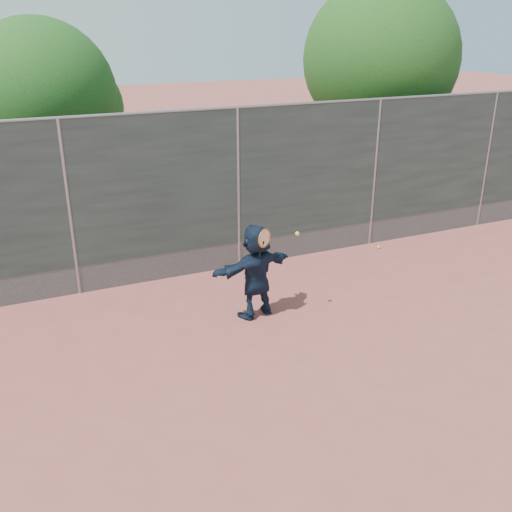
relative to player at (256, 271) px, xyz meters
name	(u,v)px	position (x,y,z in m)	size (l,w,h in m)	color
ground	(333,354)	(0.51, -1.53, -0.76)	(80.00, 80.00, 0.00)	#9E4C42
player	(256,271)	(0.00, 0.00, 0.00)	(1.41, 0.45, 1.53)	#121E32
ball_ground	(379,247)	(3.52, 1.63, -0.73)	(0.07, 0.07, 0.07)	yellow
fence	(238,186)	(0.51, 1.97, 0.82)	(20.00, 0.06, 3.03)	#38423D
swing_action	(268,239)	(0.10, -0.20, 0.59)	(0.71, 0.17, 0.51)	#CF5F13
tree_right	(385,63)	(5.20, 4.22, 2.73)	(3.78, 3.60, 5.39)	#382314
tree_left	(49,99)	(-2.34, 5.02, 2.18)	(3.15, 3.00, 4.53)	#382314
weed_clump	(255,259)	(0.81, 1.85, -0.63)	(0.68, 0.07, 0.30)	#387226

